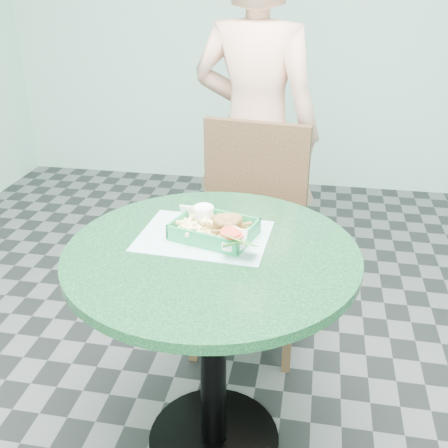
% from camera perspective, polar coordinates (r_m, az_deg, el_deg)
% --- Properties ---
extents(floor, '(4.00, 5.00, 0.02)m').
position_cam_1_polar(floor, '(2.00, -1.10, -22.40)').
color(floor, '#303335').
rests_on(floor, ground).
extents(cafe_table, '(0.86, 0.86, 0.75)m').
position_cam_1_polar(cafe_table, '(1.61, -1.28, -8.65)').
color(cafe_table, black).
rests_on(cafe_table, floor).
extents(dining_chair, '(0.46, 0.46, 0.93)m').
position_cam_1_polar(dining_chair, '(2.22, 2.97, 0.35)').
color(dining_chair, '#412319').
rests_on(dining_chair, floor).
extents(diner_person, '(0.73, 0.56, 1.78)m').
position_cam_1_polar(diner_person, '(2.40, 3.47, 11.44)').
color(diner_person, tan).
rests_on(diner_person, floor).
extents(placemat, '(0.40, 0.31, 0.00)m').
position_cam_1_polar(placemat, '(1.59, -2.17, -1.94)').
color(placemat, '#94C3C1').
rests_on(placemat, cafe_table).
extents(food_basket, '(0.23, 0.17, 0.05)m').
position_cam_1_polar(food_basket, '(1.58, -1.09, -1.56)').
color(food_basket, '#1A8446').
rests_on(food_basket, placemat).
extents(crab_sandwich, '(0.12, 0.12, 0.07)m').
position_cam_1_polar(crab_sandwich, '(1.56, 0.43, -0.50)').
color(crab_sandwich, '#CEB95B').
rests_on(crab_sandwich, food_basket).
extents(fries_pile, '(0.13, 0.14, 0.05)m').
position_cam_1_polar(fries_pile, '(1.58, -3.12, -0.65)').
color(fries_pile, '#FFEE8A').
rests_on(fries_pile, food_basket).
extents(sauce_ramekin, '(0.06, 0.06, 0.04)m').
position_cam_1_polar(sauce_ramekin, '(1.62, -2.92, 0.59)').
color(sauce_ramekin, white).
rests_on(sauce_ramekin, food_basket).
extents(garnish_cup, '(0.11, 0.11, 0.04)m').
position_cam_1_polar(garnish_cup, '(1.50, 1.84, -2.08)').
color(garnish_cup, white).
rests_on(garnish_cup, food_basket).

